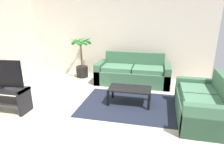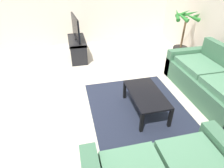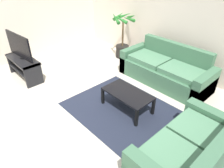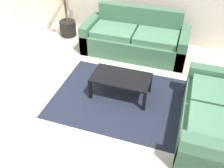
{
  "view_description": "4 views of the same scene",
  "coord_description": "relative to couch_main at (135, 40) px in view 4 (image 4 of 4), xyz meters",
  "views": [
    {
      "loc": [
        1.32,
        -3.53,
        2.05
      ],
      "look_at": [
        0.32,
        0.84,
        0.45
      ],
      "focal_mm": 32.32,
      "sensor_mm": 36.0,
      "label": 1
    },
    {
      "loc": [
        3.25,
        -0.37,
        2.28
      ],
      "look_at": [
        0.41,
        0.3,
        0.44
      ],
      "focal_mm": 31.03,
      "sensor_mm": 36.0,
      "label": 2
    },
    {
      "loc": [
        2.96,
        -1.63,
        2.65
      ],
      "look_at": [
        0.63,
        0.53,
        0.66
      ],
      "focal_mm": 33.0,
      "sensor_mm": 36.0,
      "label": 3
    },
    {
      "loc": [
        1.6,
        -2.26,
        2.83
      ],
      "look_at": [
        0.69,
        0.52,
        0.46
      ],
      "focal_mm": 39.03,
      "sensor_mm": 36.0,
      "label": 4
    }
  ],
  "objects": [
    {
      "name": "ground_plane",
      "position": [
        -0.63,
        -2.28,
        -0.3
      ],
      "size": [
        6.6,
        6.6,
        0.0
      ],
      "primitive_type": "plane",
      "color": "beige"
    },
    {
      "name": "couch_main",
      "position": [
        0.0,
        0.0,
        0.0
      ],
      "size": [
        2.17,
        0.9,
        0.9
      ],
      "color": "#3F6B4C",
      "rests_on": "ground"
    },
    {
      "name": "couch_loveseat",
      "position": [
        1.65,
        -1.84,
        -0.0
      ],
      "size": [
        0.9,
        1.68,
        0.9
      ],
      "color": "#3F6B4C",
      "rests_on": "ground"
    },
    {
      "name": "coffee_table",
      "position": [
        0.12,
        -1.46,
        0.04
      ],
      "size": [
        0.97,
        0.54,
        0.39
      ],
      "color": "black",
      "rests_on": "ground"
    },
    {
      "name": "area_rug",
      "position": [
        0.12,
        -1.56,
        -0.3
      ],
      "size": [
        2.2,
        1.7,
        0.01
      ],
      "primitive_type": "cube",
      "color": "#1E2333",
      "rests_on": "ground"
    },
    {
      "name": "potted_palm",
      "position": [
        -1.72,
        0.26,
        0.22
      ],
      "size": [
        0.66,
        0.72,
        1.33
      ],
      "color": "black",
      "rests_on": "ground"
    }
  ]
}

